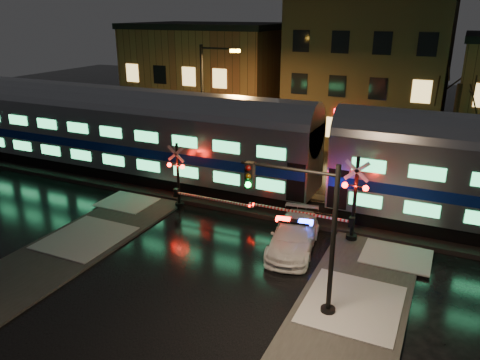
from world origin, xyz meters
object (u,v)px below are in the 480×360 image
object	(u,v)px
crossing_signal_left	(183,183)
traffic_light	(307,235)
police_car	(294,236)
streetlight	(206,100)
crossing_signal_right	(346,207)

from	to	relation	value
crossing_signal_left	traffic_light	size ratio (longest dim) A/B	0.92
police_car	crossing_signal_left	size ratio (longest dim) A/B	0.96
streetlight	traffic_light	bearing A→B (deg)	-49.15
streetlight	police_car	bearing A→B (deg)	-42.98
crossing_signal_left	police_car	bearing A→B (deg)	-15.19
traffic_light	streetlight	xyz separation A→B (m)	(-11.14, 12.88, 1.81)
crossing_signal_right	crossing_signal_left	size ratio (longest dim) A/B	1.13
police_car	streetlight	xyz separation A→B (m)	(-9.27, 8.64, 4.19)
crossing_signal_right	streetlight	xyz separation A→B (m)	(-11.19, 6.69, 3.13)
traffic_light	streetlight	size ratio (longest dim) A/B	0.68
police_car	streetlight	world-z (taller)	streetlight
crossing_signal_right	crossing_signal_left	distance (m)	9.07
police_car	traffic_light	xyz separation A→B (m)	(1.86, -4.24, 2.38)
traffic_light	streetlight	distance (m)	17.13
crossing_signal_left	traffic_light	bearing A→B (deg)	-34.45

